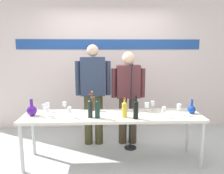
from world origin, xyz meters
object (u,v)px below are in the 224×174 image
Objects in this scene: wine_glass_right_2 at (179,107)px; wine_glass_right_3 at (153,104)px; display_table at (112,118)px; wine_bottle_2 at (136,109)px; wine_bottle_4 at (90,108)px; wine_glass_right_0 at (164,110)px; wine_glass_left_2 at (70,110)px; wine_glass_left_4 at (44,107)px; decanter_blue_left at (32,110)px; wine_bottle_1 at (125,109)px; wine_glass_right_1 at (147,105)px; wine_glass_left_0 at (47,110)px; wine_bottle_0 at (92,102)px; presenter_left at (93,89)px; wine_bottle_3 at (97,108)px; presenter_right at (128,92)px; wine_glass_left_1 at (48,105)px; wine_glass_left_3 at (64,104)px; microphone_stand at (131,121)px; decanter_blue_right at (192,109)px.

wine_glass_right_3 is at bearing 143.91° from wine_glass_right_2.
wine_bottle_2 is (0.31, -0.20, 0.20)m from display_table.
wine_glass_right_0 is at bearing -2.10° from wine_bottle_4.
wine_bottle_4 is at bearing -1.35° from wine_glass_left_2.
wine_glass_right_2 is at bearing -1.81° from wine_glass_left_4.
wine_glass_right_2 is (0.25, 0.11, 0.01)m from wine_glass_right_0.
wine_glass_right_0 is at bearing -77.06° from wine_glass_right_3.
decanter_blue_left is 0.88× the size of wine_bottle_1.
wine_bottle_1 reaches higher than wine_glass_right_1.
wine_bottle_0 is at bearing 29.88° from wine_glass_left_0.
presenter_left is 5.69× the size of wine_bottle_3.
presenter_right is 9.73× the size of wine_glass_left_4.
decanter_blue_left is 1.49× the size of wine_glass_right_2.
wine_bottle_4 reaches higher than wine_glass_right_1.
wine_glass_left_2 is at bearing -18.21° from wine_glass_left_4.
wine_bottle_1 is 0.77m from wine_glass_left_2.
wine_glass_left_1 and wine_glass_left_3 have the same top height.
presenter_right reaches higher than wine_bottle_0.
wine_bottle_1 is at bearing 176.38° from wine_glass_right_0.
wine_bottle_3 is 0.91× the size of wine_bottle_4.
presenter_left reaches higher than wine_bottle_0.
microphone_stand is at bearing 73.31° from wine_bottle_1.
wine_bottle_2 is 0.41m from wine_glass_right_0.
wine_glass_left_0 is at bearing -177.17° from decanter_blue_right.
wine_bottle_2 is 1.32m from wine_glass_left_4.
wine_bottle_2 reaches higher than wine_bottle_3.
wine_bottle_1 is 1.84× the size of wine_glass_right_0.
wine_bottle_2 is at bearing -23.31° from wine_glass_left_3.
wine_glass_left_3 is 1.37m from wine_glass_right_3.
presenter_left is 12.42× the size of wine_glass_left_1.
wine_glass_left_1 is 1.96m from wine_glass_right_2.
wine_bottle_4 is at bearing -11.22° from wine_glass_left_4.
wine_bottle_4 is at bearing 179.65° from wine_bottle_1.
wine_glass_left_2 reaches higher than wine_glass_left_3.
wine_glass_left_0 is at bearing 177.27° from wine_bottle_4.
wine_glass_left_3 is 1.72m from wine_glass_right_2.
wine_bottle_3 is 0.79m from wine_glass_left_4.
wine_glass_right_0 is at bearing -1.93° from wine_glass_left_2.
wine_glass_left_3 is (0.18, 0.34, -0.01)m from wine_glass_left_0.
microphone_stand is at bearing 15.16° from decanter_blue_left.
wine_glass_left_0 is 1.57m from wine_glass_right_3.
wine_glass_left_3 reaches higher than display_table.
wine_glass_right_1 is (1.69, 0.10, 0.03)m from decanter_blue_left.
wine_glass_left_3 is at bearing -178.75° from wine_bottle_0.
presenter_left reaches higher than wine_glass_left_2.
display_table is 7.73× the size of wine_bottle_4.
wine_bottle_1 is 0.97m from wine_glass_left_3.
presenter_right is 1.18m from wine_glass_left_2.
wine_glass_left_1 is 0.84× the size of wine_glass_left_4.
wine_glass_left_0 is 1.05× the size of wine_glass_right_3.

